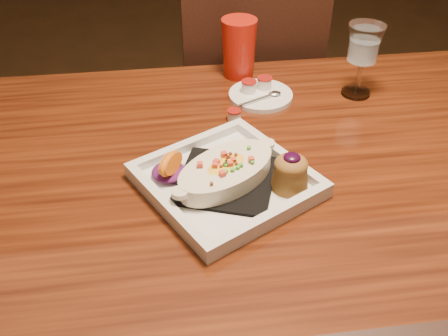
{
  "coord_description": "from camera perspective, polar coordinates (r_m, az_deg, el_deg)",
  "views": [
    {
      "loc": [
        -0.26,
        -0.75,
        1.34
      ],
      "look_at": [
        -0.16,
        -0.02,
        0.77
      ],
      "focal_mm": 40.0,
      "sensor_mm": 36.0,
      "label": 1
    }
  ],
  "objects": [
    {
      "name": "table",
      "position": [
        1.05,
        8.51,
        -3.57
      ],
      "size": [
        1.5,
        0.9,
        0.75
      ],
      "color": "maroon",
      "rests_on": "floor"
    },
    {
      "name": "goblet",
      "position": [
        1.2,
        15.68,
        13.12
      ],
      "size": [
        0.08,
        0.08,
        0.17
      ],
      "color": "silver",
      "rests_on": "table"
    },
    {
      "name": "creamer_loose",
      "position": [
        1.1,
        1.17,
        6.09
      ],
      "size": [
        0.03,
        0.03,
        0.02
      ],
      "color": "white",
      "rests_on": "table"
    },
    {
      "name": "saucer",
      "position": [
        1.19,
        4.07,
        8.51
      ],
      "size": [
        0.15,
        0.15,
        0.1
      ],
      "color": "silver",
      "rests_on": "table"
    },
    {
      "name": "red_tumbler",
      "position": [
        1.26,
        1.71,
        13.53
      ],
      "size": [
        0.09,
        0.09,
        0.15
      ],
      "primitive_type": "cone",
      "color": "#B91A0D",
      "rests_on": "table"
    },
    {
      "name": "chair_far",
      "position": [
        1.64,
        2.53,
        7.03
      ],
      "size": [
        0.42,
        0.42,
        0.93
      ],
      "rotation": [
        0.0,
        0.0,
        3.14
      ],
      "color": "black",
      "rests_on": "floor"
    },
    {
      "name": "plate",
      "position": [
        0.9,
        0.94,
        -0.91
      ],
      "size": [
        0.37,
        0.37,
        0.08
      ],
      "rotation": [
        0.0,
        0.0,
        0.5
      ],
      "color": "silver",
      "rests_on": "table"
    }
  ]
}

